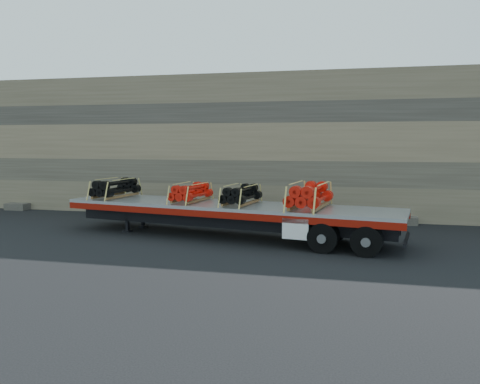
{
  "coord_description": "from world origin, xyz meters",
  "views": [
    {
      "loc": [
        4.49,
        -17.18,
        3.74
      ],
      "look_at": [
        0.16,
        1.65,
        1.62
      ],
      "focal_mm": 35.0,
      "sensor_mm": 36.0,
      "label": 1
    }
  ],
  "objects": [
    {
      "name": "bundle_front",
      "position": [
        -5.17,
        1.04,
        1.71
      ],
      "size": [
        1.43,
        2.33,
        0.77
      ],
      "primitive_type": null,
      "rotation": [
        0.0,
        0.0,
        -0.16
      ],
      "color": "black",
      "rests_on": "trailer"
    },
    {
      "name": "bundle_midrear",
      "position": [
        0.56,
        0.09,
        1.68
      ],
      "size": [
        1.31,
        2.14,
        0.71
      ],
      "primitive_type": null,
      "rotation": [
        0.0,
        0.0,
        -0.16
      ],
      "color": "black",
      "rests_on": "trailer"
    },
    {
      "name": "bundle_midfront",
      "position": [
        -1.57,
        0.44,
        1.68
      ],
      "size": [
        1.31,
        2.13,
        0.71
      ],
      "primitive_type": null,
      "rotation": [
        0.0,
        0.0,
        -0.16
      ],
      "color": "red",
      "rests_on": "trailer"
    },
    {
      "name": "bundle_rear",
      "position": [
        3.19,
        -0.35,
        1.76
      ],
      "size": [
        1.62,
        2.64,
        0.88
      ],
      "primitive_type": null,
      "rotation": [
        0.0,
        0.0,
        -0.16
      ],
      "color": "red",
      "rests_on": "trailer"
    },
    {
      "name": "rock_wall",
      "position": [
        0.0,
        6.5,
        3.5
      ],
      "size": [
        44.0,
        3.0,
        7.0
      ],
      "primitive_type": "cube",
      "color": "#7A6B54",
      "rests_on": "ground"
    },
    {
      "name": "ground",
      "position": [
        0.0,
        0.0,
        0.0
      ],
      "size": [
        120.0,
        120.0,
        0.0
      ],
      "primitive_type": "plane",
      "color": "black",
      "rests_on": "ground"
    },
    {
      "name": "trailer",
      "position": [
        0.01,
        0.18,
        0.66
      ],
      "size": [
        13.48,
        4.67,
        1.32
      ],
      "primitive_type": null,
      "rotation": [
        0.0,
        0.0,
        -0.16
      ],
      "color": "#B7BBC0",
      "rests_on": "ground"
    }
  ]
}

